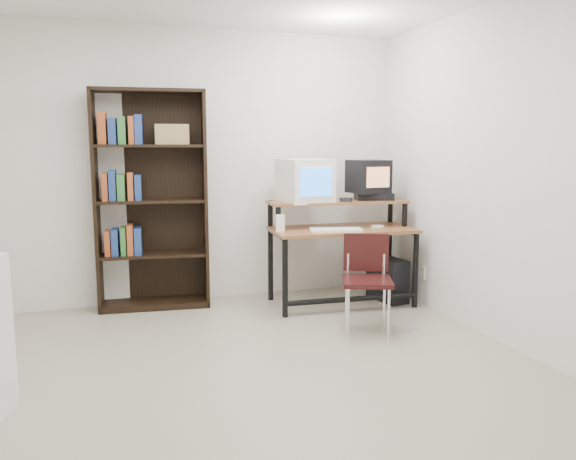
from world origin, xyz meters
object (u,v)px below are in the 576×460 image
object	(u,v)px
bookshelf	(151,199)
crt_monitor	(305,181)
crt_tv	(368,176)
pc_tower	(387,279)
school_chair	(367,272)
computer_desk	(341,231)

from	to	relation	value
bookshelf	crt_monitor	bearing A→B (deg)	-5.76
crt_tv	bookshelf	size ratio (longest dim) A/B	0.19
pc_tower	school_chair	distance (m)	0.98
crt_tv	bookshelf	bearing A→B (deg)	163.80
pc_tower	bookshelf	world-z (taller)	bookshelf
crt_monitor	school_chair	world-z (taller)	crt_monitor
crt_monitor	pc_tower	bearing A→B (deg)	-23.38
computer_desk	crt_monitor	bearing A→B (deg)	156.81
school_chair	crt_monitor	bearing A→B (deg)	123.48
crt_tv	pc_tower	size ratio (longest dim) A/B	0.84
pc_tower	bookshelf	bearing A→B (deg)	159.30
computer_desk	bookshelf	bearing A→B (deg)	169.17
computer_desk	crt_tv	xyz separation A→B (m)	(0.34, 0.13, 0.51)
school_chair	crt_tv	bearing A→B (deg)	85.45
computer_desk	pc_tower	world-z (taller)	computer_desk
crt_tv	bookshelf	distance (m)	2.09
computer_desk	crt_tv	distance (m)	0.62
crt_tv	school_chair	world-z (taller)	crt_tv
crt_monitor	bookshelf	bearing A→B (deg)	159.94
computer_desk	school_chair	world-z (taller)	computer_desk
crt_monitor	crt_tv	distance (m)	0.65
computer_desk	crt_monitor	xyz separation A→B (m)	(-0.31, 0.16, 0.47)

